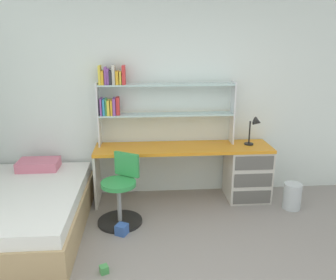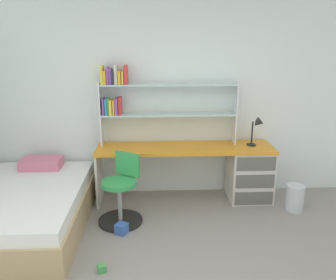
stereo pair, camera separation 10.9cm
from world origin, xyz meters
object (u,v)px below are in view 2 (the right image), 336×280
swivel_chair (121,196)px  toy_block_blue_1 (122,229)px  desk (232,169)px  bed_platform (26,209)px  desk_lamp (258,127)px  waste_bin (295,198)px  toy_block_green_2 (102,268)px  bookshelf_hutch (145,98)px

swivel_chair → toy_block_blue_1: swivel_chair is taller
desk → swivel_chair: bearing=-159.3°
desk → bed_platform: (-2.47, -0.66, -0.18)m
desk → desk_lamp: (0.31, -0.01, 0.57)m
swivel_chair → waste_bin: bearing=4.6°
bed_platform → toy_block_green_2: bearing=-40.3°
desk_lamp → toy_block_green_2: 2.53m
desk_lamp → swivel_chair: 1.92m
desk → waste_bin: (0.73, -0.36, -0.25)m
toy_block_green_2 → desk_lamp: bearing=38.6°
bookshelf_hutch → desk_lamp: size_ratio=4.59×
desk → bookshelf_hutch: size_ratio=1.29×
bookshelf_hutch → toy_block_blue_1: (-0.27, -0.97, -1.30)m
desk → waste_bin: 0.85m
waste_bin → toy_block_blue_1: size_ratio=2.83×
bookshelf_hutch → waste_bin: bearing=-15.5°
swivel_chair → bed_platform: (-1.06, -0.13, -0.08)m
toy_block_blue_1 → bookshelf_hutch: bearing=74.7°
toy_block_blue_1 → desk_lamp: bearing=25.5°
desk_lamp → toy_block_green_2: size_ratio=5.24×
bookshelf_hutch → bed_platform: bookshelf_hutch is taller
bookshelf_hutch → bed_platform: size_ratio=0.93×
toy_block_blue_1 → toy_block_green_2: bearing=-101.2°
bookshelf_hutch → desk_lamp: bookshelf_hutch is taller
desk → bookshelf_hutch: (-1.13, 0.15, 0.93)m
bookshelf_hutch → swivel_chair: 1.27m
desk → swivel_chair: size_ratio=2.82×
toy_block_green_2 → swivel_chair: bearing=83.3°
bookshelf_hutch → toy_block_green_2: 2.12m
desk_lamp → swivel_chair: desk_lamp is taller
desk_lamp → toy_block_green_2: (-1.83, -1.46, -0.96)m
bookshelf_hutch → waste_bin: bookshelf_hutch is taller
desk → bookshelf_hutch: 1.47m
bookshelf_hutch → toy_block_blue_1: bookshelf_hutch is taller
swivel_chair → desk_lamp: bearing=17.0°
desk → desk_lamp: desk_lamp is taller
desk_lamp → waste_bin: 0.99m
desk_lamp → waste_bin: bearing=-40.1°
waste_bin → bed_platform: bearing=-174.7°
bed_platform → waste_bin: bearing=5.3°
waste_bin → toy_block_green_2: size_ratio=4.57×
swivel_chair → waste_bin: swivel_chair is taller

